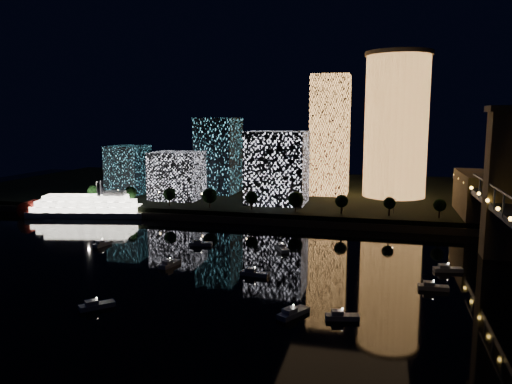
% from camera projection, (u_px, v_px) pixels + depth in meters
% --- Properties ---
extents(ground, '(520.00, 520.00, 0.00)m').
position_uv_depth(ground, '(278.00, 291.00, 134.15)').
color(ground, black).
rests_on(ground, ground).
extents(far_bank, '(420.00, 160.00, 5.00)m').
position_uv_depth(far_bank, '(333.00, 194.00, 287.25)').
color(far_bank, black).
rests_on(far_bank, ground).
extents(seawall, '(420.00, 6.00, 3.00)m').
position_uv_depth(seawall, '(316.00, 223.00, 212.58)').
color(seawall, '#6B5E4C').
rests_on(seawall, ground).
extents(tower_cylindrical, '(34.00, 34.00, 74.05)m').
position_uv_depth(tower_cylindrical, '(396.00, 125.00, 257.47)').
color(tower_cylindrical, '#FFA551').
rests_on(tower_cylindrical, far_bank).
extents(tower_rectangular, '(19.89, 19.89, 63.28)m').
position_uv_depth(tower_rectangular, '(330.00, 135.00, 265.57)').
color(tower_rectangular, '#FFA551').
rests_on(tower_rectangular, far_bank).
extents(midrise_blocks, '(107.95, 51.75, 40.94)m').
position_uv_depth(midrise_blocks, '(216.00, 165.00, 258.19)').
color(midrise_blocks, white).
rests_on(midrise_blocks, far_bank).
extents(riverboat, '(59.25, 23.71, 17.51)m').
position_uv_depth(riverboat, '(81.00, 207.00, 234.00)').
color(riverboat, silver).
rests_on(riverboat, ground).
extents(motorboats, '(124.51, 72.25, 2.78)m').
position_uv_depth(motorboats, '(260.00, 272.00, 147.55)').
color(motorboats, silver).
rests_on(motorboats, ground).
extents(esplanade_trees, '(165.52, 6.96, 8.98)m').
position_uv_depth(esplanade_trees, '(241.00, 197.00, 225.40)').
color(esplanade_trees, black).
rests_on(esplanade_trees, far_bank).
extents(street_lamps, '(132.70, 0.70, 5.65)m').
position_uv_depth(street_lamps, '(247.00, 198.00, 231.13)').
color(street_lamps, black).
rests_on(street_lamps, far_bank).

